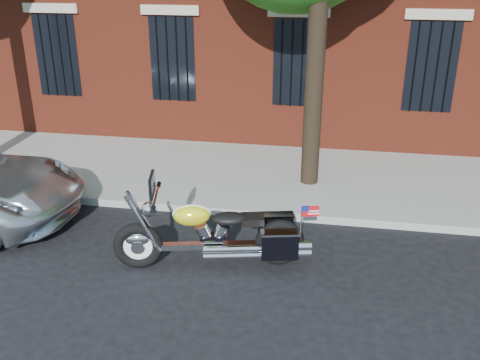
# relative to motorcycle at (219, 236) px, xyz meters

# --- Properties ---
(ground) EXTENTS (120.00, 120.00, 0.00)m
(ground) POSITION_rel_motorcycle_xyz_m (0.71, 0.43, -0.53)
(ground) COLOR black
(ground) RESTS_ON ground
(curb) EXTENTS (40.00, 0.16, 0.15)m
(curb) POSITION_rel_motorcycle_xyz_m (0.71, 1.81, -0.45)
(curb) COLOR gray
(curb) RESTS_ON ground
(sidewalk) EXTENTS (40.00, 3.60, 0.15)m
(sidewalk) POSITION_rel_motorcycle_xyz_m (0.71, 3.69, -0.45)
(sidewalk) COLOR gray
(sidewalk) RESTS_ON ground
(motorcycle) EXTENTS (3.10, 1.28, 1.55)m
(motorcycle) POSITION_rel_motorcycle_xyz_m (0.00, 0.00, 0.00)
(motorcycle) COLOR black
(motorcycle) RESTS_ON ground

